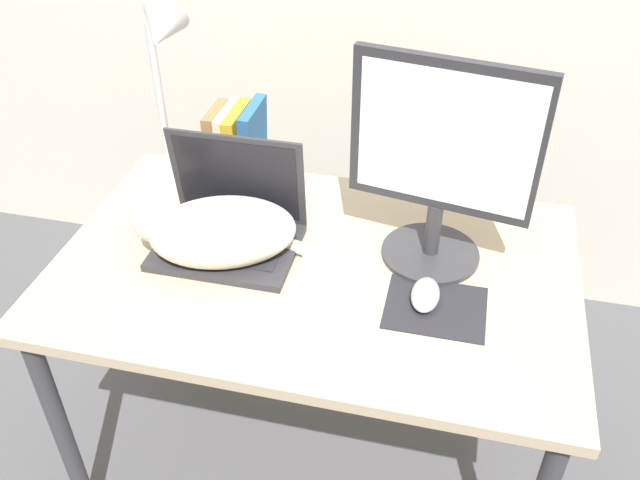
{
  "coord_description": "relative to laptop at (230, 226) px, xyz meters",
  "views": [
    {
      "loc": [
        0.29,
        -0.8,
        1.7
      ],
      "look_at": [
        0.02,
        0.35,
        0.81
      ],
      "focal_mm": 38.0,
      "sensor_mm": 36.0,
      "label": 1
    }
  ],
  "objects": [
    {
      "name": "external_monitor",
      "position": [
        0.47,
        0.06,
        0.21
      ],
      "size": [
        0.41,
        0.23,
        0.49
      ],
      "color": "#333338",
      "rests_on": "desk"
    },
    {
      "name": "notepad",
      "position": [
        0.27,
        -0.12,
        -0.05
      ],
      "size": [
        0.19,
        0.21,
        0.01
      ],
      "color": "silver",
      "rests_on": "desk"
    },
    {
      "name": "mousepad",
      "position": [
        0.5,
        -0.12,
        -0.05
      ],
      "size": [
        0.22,
        0.18,
        0.0
      ],
      "color": "#232328",
      "rests_on": "desk"
    },
    {
      "name": "desk",
      "position": [
        0.21,
        -0.03,
        -0.12
      ],
      "size": [
        1.2,
        0.77,
        0.71
      ],
      "color": "tan",
      "rests_on": "ground_plane"
    },
    {
      "name": "book_row",
      "position": [
        -0.07,
        0.26,
        0.06
      ],
      "size": [
        0.13,
        0.16,
        0.23
      ],
      "color": "olive",
      "rests_on": "desk"
    },
    {
      "name": "desk_lamp",
      "position": [
        -0.22,
        0.21,
        0.3
      ],
      "size": [
        0.17,
        0.17,
        0.51
      ],
      "color": "silver",
      "rests_on": "desk"
    },
    {
      "name": "computer_mouse",
      "position": [
        0.48,
        -0.1,
        -0.03
      ],
      "size": [
        0.06,
        0.11,
        0.03
      ],
      "color": "#99999E",
      "rests_on": "mousepad"
    },
    {
      "name": "laptop",
      "position": [
        0.0,
        0.0,
        0.0
      ],
      "size": [
        0.33,
        0.25,
        0.26
      ],
      "color": "#2D2D33",
      "rests_on": "desk"
    },
    {
      "name": "cat",
      "position": [
        -0.01,
        -0.06,
        0.03
      ],
      "size": [
        0.47,
        0.31,
        0.16
      ],
      "color": "beige",
      "rests_on": "desk"
    }
  ]
}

